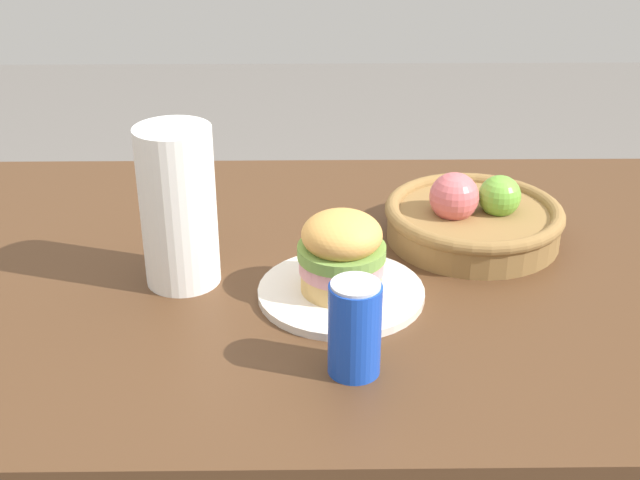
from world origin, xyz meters
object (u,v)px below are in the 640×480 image
plate (339,292)px  soda_can (352,328)px  paper_towel_roll (176,207)px  fruit_basket (471,218)px  sandwich (339,252)px

plate → soda_can: 0.19m
paper_towel_roll → fruit_basket: bearing=16.0°
fruit_basket → paper_towel_roll: size_ratio=1.21×
fruit_basket → soda_can: bearing=-120.2°
sandwich → soda_can: sandwich is taller
fruit_basket → sandwich: bearing=-140.7°
sandwich → fruit_basket: bearing=39.3°
plate → sandwich: size_ratio=1.92×
fruit_basket → paper_towel_roll: bearing=-164.0°
fruit_basket → paper_towel_roll: (-0.45, -0.13, 0.08)m
soda_can → paper_towel_roll: (-0.24, 0.23, 0.06)m
paper_towel_roll → soda_can: bearing=-43.8°
plate → soda_can: (0.01, -0.18, 0.06)m
plate → paper_towel_roll: paper_towel_roll is taller
fruit_basket → paper_towel_roll: 0.48m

